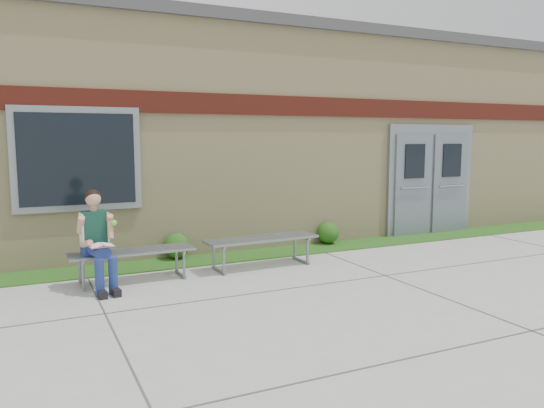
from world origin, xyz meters
TOP-DOWN VIEW (x-y plane):
  - ground at (0.00, 0.00)m, footprint 80.00×80.00m
  - grass_strip at (0.00, 2.60)m, footprint 16.00×0.80m
  - school_building at (-0.00, 5.99)m, footprint 16.20×6.22m
  - bench_left at (-2.43, 1.78)m, footprint 1.74×0.51m
  - bench_right at (-0.43, 1.78)m, footprint 1.83×0.58m
  - girl at (-2.92, 1.58)m, footprint 0.51×0.82m
  - shrub_mid at (-1.51, 2.85)m, footprint 0.43×0.43m
  - shrub_east at (1.44, 2.85)m, footprint 0.41×0.41m

SIDE VIEW (x-z plane):
  - ground at x=0.00m, z-range 0.00..0.00m
  - grass_strip at x=0.00m, z-range 0.00..0.02m
  - shrub_east at x=1.44m, z-range 0.02..0.43m
  - shrub_mid at x=-1.51m, z-range 0.02..0.45m
  - bench_left at x=-2.43m, z-range 0.12..0.57m
  - bench_right at x=-0.43m, z-range 0.13..0.60m
  - girl at x=-2.92m, z-range 0.03..1.37m
  - school_building at x=0.00m, z-range 0.00..4.20m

